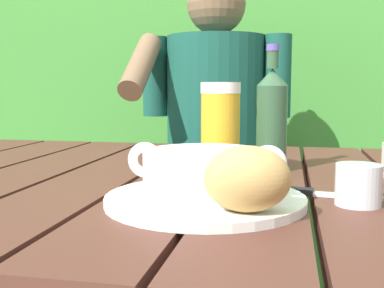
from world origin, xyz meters
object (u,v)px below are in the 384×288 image
object	(u,v)px
chair_near_diner	(222,198)
bread_roll	(247,179)
beer_bottle	(272,118)
serving_plate	(205,200)
water_glass_small	(358,185)
table_knife	(311,193)
person_eating	(213,133)
soup_bowl	(205,172)
beer_glass	(220,128)

from	to	relation	value
chair_near_diner	bread_roll	bearing A→B (deg)	-80.69
chair_near_diner	beer_bottle	bearing A→B (deg)	-75.84
serving_plate	water_glass_small	distance (m)	0.21
bread_roll	water_glass_small	distance (m)	0.18
bread_roll	table_knife	size ratio (longest dim) A/B	0.69
person_eating	table_knife	size ratio (longest dim) A/B	7.67
bread_roll	table_knife	xyz separation A→B (m)	(0.08, 0.15, -0.05)
person_eating	bread_roll	world-z (taller)	person_eating
person_eating	bread_roll	size ratio (longest dim) A/B	11.05
bread_roll	chair_near_diner	bearing A→B (deg)	99.31
chair_near_diner	soup_bowl	world-z (taller)	chair_near_diner
soup_bowl	table_knife	size ratio (longest dim) A/B	1.34
chair_near_diner	table_knife	xyz separation A→B (m)	(0.27, -1.02, 0.26)
person_eating	table_knife	xyz separation A→B (m)	(0.28, -0.82, -0.00)
chair_near_diner	soup_bowl	size ratio (longest dim) A/B	4.40
chair_near_diner	person_eating	distance (m)	0.33
serving_plate	beer_glass	xyz separation A→B (m)	(-0.01, 0.24, 0.08)
beer_bottle	water_glass_small	bearing A→B (deg)	-62.49
serving_plate	beer_bottle	xyz separation A→B (m)	(0.08, 0.28, 0.09)
bread_roll	water_glass_small	xyz separation A→B (m)	(0.14, 0.11, -0.02)
beer_glass	chair_near_diner	bearing A→B (deg)	97.63
beer_glass	beer_bottle	xyz separation A→B (m)	(0.09, 0.04, 0.02)
serving_plate	water_glass_small	size ratio (longest dim) A/B	4.44
soup_bowl	bread_roll	world-z (taller)	bread_roll
water_glass_small	table_knife	distance (m)	0.08
chair_near_diner	beer_glass	bearing A→B (deg)	-82.37
beer_bottle	table_knife	bearing A→B (deg)	-71.30
person_eating	beer_glass	world-z (taller)	person_eating
person_eating	water_glass_small	bearing A→B (deg)	-68.74
serving_plate	person_eating	bearing A→B (deg)	98.29
serving_plate	table_knife	size ratio (longest dim) A/B	1.68
table_knife	soup_bowl	bearing A→B (deg)	-151.12
soup_bowl	beer_glass	distance (m)	0.24
soup_bowl	water_glass_small	distance (m)	0.21
chair_near_diner	person_eating	world-z (taller)	person_eating
chair_near_diner	beer_glass	world-z (taller)	chair_near_diner
chair_near_diner	serving_plate	distance (m)	1.13
soup_bowl	beer_glass	bearing A→B (deg)	93.16
bread_roll	water_glass_small	bearing A→B (deg)	37.78
soup_bowl	person_eating	bearing A→B (deg)	98.29
chair_near_diner	person_eating	size ratio (longest dim) A/B	0.77
serving_plate	table_knife	world-z (taller)	serving_plate
table_knife	water_glass_small	bearing A→B (deg)	-37.27
water_glass_small	bread_roll	bearing A→B (deg)	-142.22
soup_bowl	beer_glass	size ratio (longest dim) A/B	1.31
soup_bowl	bread_roll	xyz separation A→B (m)	(0.06, -0.07, 0.01)
beer_glass	beer_bottle	size ratio (longest dim) A/B	0.71
water_glass_small	table_knife	xyz separation A→B (m)	(-0.06, 0.05, -0.02)
water_glass_small	soup_bowl	bearing A→B (deg)	-170.36
chair_near_diner	serving_plate	bearing A→B (deg)	-83.34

